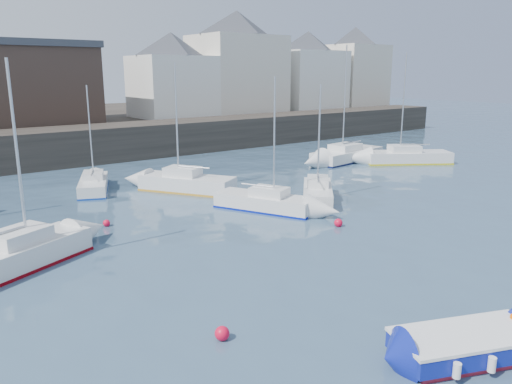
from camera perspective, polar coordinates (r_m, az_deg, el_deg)
water at (r=19.05m, az=22.88°, el=-11.20°), size 220.00×220.00×0.00m
quay_wall at (r=46.30m, az=-17.59°, el=5.33°), size 90.00×5.00×3.00m
land_strip at (r=63.44m, az=-23.22°, el=6.85°), size 90.00×32.00×2.80m
bldg_east_a at (r=61.46m, az=-2.17°, el=14.66°), size 13.36×13.36×11.80m
bldg_east_b at (r=68.01m, az=5.91°, el=13.70°), size 11.88×11.88×9.95m
bldg_east_c at (r=74.44m, az=11.14°, el=13.90°), size 11.14×11.14×10.95m
bldg_east_d at (r=56.30m, az=-9.57°, el=13.12°), size 11.14×11.14×8.95m
blue_dinghy at (r=15.30m, az=23.01°, el=-15.70°), size 4.43×3.16×0.78m
sailboat_a at (r=22.04m, az=-25.79°, el=-6.53°), size 6.53×4.47×8.15m
sailboat_b at (r=28.25m, az=1.06°, el=-1.10°), size 4.10×5.99×7.41m
sailboat_c at (r=30.31m, az=7.04°, el=-0.09°), size 4.84×4.98×6.93m
sailboat_d at (r=44.81m, az=16.91°, el=3.90°), size 7.30×5.86×9.20m
sailboat_f at (r=32.93m, az=-7.93°, el=1.07°), size 5.06×6.43×8.22m
sailboat_g at (r=44.64m, az=10.37°, el=4.23°), size 8.03×3.55×9.82m
sailboat_h at (r=34.55m, az=-18.07°, el=0.88°), size 3.61×5.54×6.82m
buoy_near at (r=15.27m, az=-3.88°, el=-16.47°), size 0.44×0.44×0.44m
buoy_mid at (r=25.69m, az=9.38°, el=-3.91°), size 0.43×0.43×0.43m
buoy_far at (r=26.52m, az=-16.69°, el=-3.76°), size 0.36×0.36×0.36m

